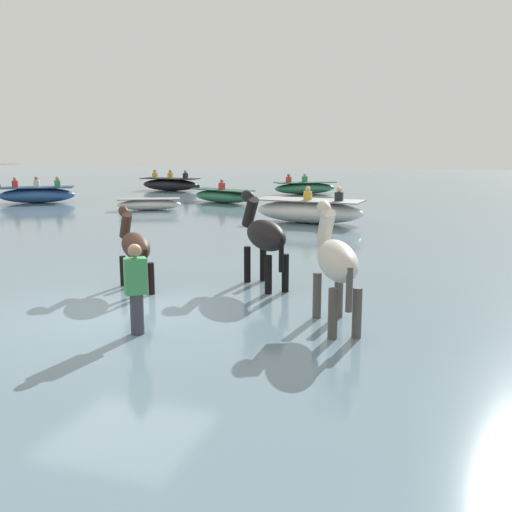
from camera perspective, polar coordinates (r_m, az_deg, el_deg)
ground_plane at (r=10.32m, az=-12.61°, el=-6.75°), size 120.00×120.00×0.00m
water_surface at (r=19.35m, az=2.41°, el=2.19°), size 90.00×90.00×0.27m
horse_lead_dark_bay at (r=11.63m, az=-11.58°, el=0.76°), size 1.38×1.39×1.82m
horse_trailing_pinto at (r=9.15m, az=7.66°, el=-0.65°), size 1.14×1.92×2.14m
horse_flank_black at (r=11.62m, az=0.77°, el=1.81°), size 1.53×1.67×2.10m
boat_mid_channel at (r=32.36m, az=4.71°, el=6.54°), size 3.45×2.83×1.13m
boat_distant_west at (r=27.78m, az=-3.25°, el=5.79°), size 3.41×2.07×1.09m
boat_near_port at (r=34.75m, az=-8.26°, el=6.84°), size 3.50×1.38×1.20m
boat_distant_east at (r=29.41m, az=-20.29°, el=5.55°), size 3.56×2.79×1.21m
boat_far_inshore at (r=25.13m, az=-10.21°, el=4.92°), size 2.72×1.84×0.48m
boat_near_starboard at (r=20.90m, az=5.13°, el=4.32°), size 4.00×1.81×1.30m
person_spectator_far at (r=8.94m, az=-11.42°, el=-3.67°), size 0.37×0.36×1.63m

